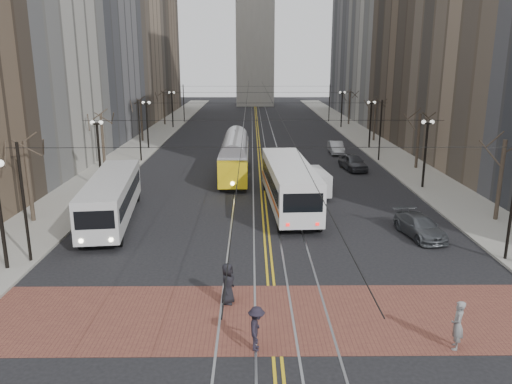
{
  "coord_description": "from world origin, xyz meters",
  "views": [
    {
      "loc": [
        -0.94,
        -23.26,
        10.59
      ],
      "look_at": [
        -0.67,
        5.57,
        3.0
      ],
      "focal_mm": 35.0,
      "sensor_mm": 36.0,
      "label": 1
    }
  ],
  "objects_px": {
    "cargo_van": "(314,183)",
    "sedan_grey": "(353,162)",
    "streetcar": "(235,160)",
    "pedestrian_b": "(458,325)",
    "pedestrian_d": "(256,328)",
    "sedan_silver": "(336,148)",
    "transit_bus": "(112,200)",
    "pedestrian_a": "(228,283)",
    "sedan_parked": "(420,226)",
    "rear_bus": "(289,186)"
  },
  "relations": [
    {
      "from": "sedan_silver",
      "to": "pedestrian_d",
      "type": "height_order",
      "value": "pedestrian_d"
    },
    {
      "from": "sedan_parked",
      "to": "rear_bus",
      "type": "bearing_deg",
      "value": 131.36
    },
    {
      "from": "cargo_van",
      "to": "pedestrian_a",
      "type": "relative_size",
      "value": 2.43
    },
    {
      "from": "sedan_grey",
      "to": "pedestrian_a",
      "type": "bearing_deg",
      "value": -121.24
    },
    {
      "from": "cargo_van",
      "to": "sedan_grey",
      "type": "relative_size",
      "value": 1.01
    },
    {
      "from": "rear_bus",
      "to": "pedestrian_b",
      "type": "xyz_separation_m",
      "value": [
        4.99,
        -18.71,
        -0.73
      ]
    },
    {
      "from": "cargo_van",
      "to": "sedan_parked",
      "type": "relative_size",
      "value": 1.01
    },
    {
      "from": "sedan_parked",
      "to": "pedestrian_a",
      "type": "distance_m",
      "value": 14.46
    },
    {
      "from": "streetcar",
      "to": "sedan_grey",
      "type": "xyz_separation_m",
      "value": [
        11.73,
        2.76,
        -0.77
      ]
    },
    {
      "from": "cargo_van",
      "to": "streetcar",
      "type": "bearing_deg",
      "value": 127.56
    },
    {
      "from": "sedan_grey",
      "to": "pedestrian_d",
      "type": "distance_m",
      "value": 33.68
    },
    {
      "from": "sedan_silver",
      "to": "pedestrian_b",
      "type": "relative_size",
      "value": 2.24
    },
    {
      "from": "cargo_van",
      "to": "pedestrian_d",
      "type": "relative_size",
      "value": 2.65
    },
    {
      "from": "rear_bus",
      "to": "sedan_silver",
      "type": "distance_m",
      "value": 23.67
    },
    {
      "from": "pedestrian_a",
      "to": "sedan_parked",
      "type": "bearing_deg",
      "value": -37.6
    },
    {
      "from": "transit_bus",
      "to": "sedan_silver",
      "type": "distance_m",
      "value": 32.07
    },
    {
      "from": "rear_bus",
      "to": "sedan_parked",
      "type": "relative_size",
      "value": 2.87
    },
    {
      "from": "rear_bus",
      "to": "pedestrian_a",
      "type": "bearing_deg",
      "value": -107.58
    },
    {
      "from": "rear_bus",
      "to": "cargo_van",
      "type": "relative_size",
      "value": 2.84
    },
    {
      "from": "transit_bus",
      "to": "sedan_parked",
      "type": "height_order",
      "value": "transit_bus"
    },
    {
      "from": "rear_bus",
      "to": "cargo_van",
      "type": "bearing_deg",
      "value": 54.35
    },
    {
      "from": "pedestrian_b",
      "to": "sedan_parked",
      "type": "bearing_deg",
      "value": -171.56
    },
    {
      "from": "streetcar",
      "to": "sedan_grey",
      "type": "bearing_deg",
      "value": 13.21
    },
    {
      "from": "transit_bus",
      "to": "pedestrian_d",
      "type": "height_order",
      "value": "transit_bus"
    },
    {
      "from": "sedan_parked",
      "to": "pedestrian_b",
      "type": "height_order",
      "value": "pedestrian_b"
    },
    {
      "from": "transit_bus",
      "to": "pedestrian_b",
      "type": "height_order",
      "value": "transit_bus"
    },
    {
      "from": "sedan_grey",
      "to": "transit_bus",
      "type": "bearing_deg",
      "value": -149.66
    },
    {
      "from": "streetcar",
      "to": "pedestrian_b",
      "type": "distance_m",
      "value": 30.84
    },
    {
      "from": "pedestrian_d",
      "to": "cargo_van",
      "type": "bearing_deg",
      "value": -8.45
    },
    {
      "from": "rear_bus",
      "to": "pedestrian_d",
      "type": "distance_m",
      "value": 18.91
    },
    {
      "from": "cargo_van",
      "to": "pedestrian_d",
      "type": "height_order",
      "value": "cargo_van"
    },
    {
      "from": "streetcar",
      "to": "pedestrian_a",
      "type": "bearing_deg",
      "value": -88.94
    },
    {
      "from": "rear_bus",
      "to": "sedan_silver",
      "type": "xyz_separation_m",
      "value": [
        7.24,
        22.52,
        -0.99
      ]
    },
    {
      "from": "transit_bus",
      "to": "streetcar",
      "type": "distance_m",
      "value": 15.78
    },
    {
      "from": "rear_bus",
      "to": "sedan_parked",
      "type": "distance_m",
      "value": 9.96
    },
    {
      "from": "sedan_silver",
      "to": "pedestrian_a",
      "type": "relative_size",
      "value": 2.29
    },
    {
      "from": "streetcar",
      "to": "cargo_van",
      "type": "bearing_deg",
      "value": -46.49
    },
    {
      "from": "streetcar",
      "to": "pedestrian_d",
      "type": "relative_size",
      "value": 7.55
    },
    {
      "from": "rear_bus",
      "to": "sedan_grey",
      "type": "bearing_deg",
      "value": 57.81
    },
    {
      "from": "sedan_parked",
      "to": "pedestrian_d",
      "type": "xyz_separation_m",
      "value": [
        -10.27,
        -12.49,
        0.22
      ]
    },
    {
      "from": "sedan_grey",
      "to": "pedestrian_b",
      "type": "xyz_separation_m",
      "value": [
        -2.44,
        -32.16,
        0.2
      ]
    },
    {
      "from": "sedan_silver",
      "to": "sedan_parked",
      "type": "relative_size",
      "value": 0.95
    },
    {
      "from": "transit_bus",
      "to": "sedan_grey",
      "type": "relative_size",
      "value": 2.68
    },
    {
      "from": "pedestrian_d",
      "to": "sedan_parked",
      "type": "bearing_deg",
      "value": -35.51
    },
    {
      "from": "streetcar",
      "to": "pedestrian_b",
      "type": "xyz_separation_m",
      "value": [
        9.29,
        -29.4,
        -0.57
      ]
    },
    {
      "from": "sedan_silver",
      "to": "pedestrian_a",
      "type": "distance_m",
      "value": 39.07
    },
    {
      "from": "sedan_silver",
      "to": "pedestrian_a",
      "type": "bearing_deg",
      "value": -105.59
    },
    {
      "from": "transit_bus",
      "to": "pedestrian_d",
      "type": "xyz_separation_m",
      "value": [
        9.61,
        -15.72,
        -0.65
      ]
    },
    {
      "from": "cargo_van",
      "to": "sedan_grey",
      "type": "bearing_deg",
      "value": 56.49
    },
    {
      "from": "transit_bus",
      "to": "sedan_silver",
      "type": "bearing_deg",
      "value": 46.08
    }
  ]
}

